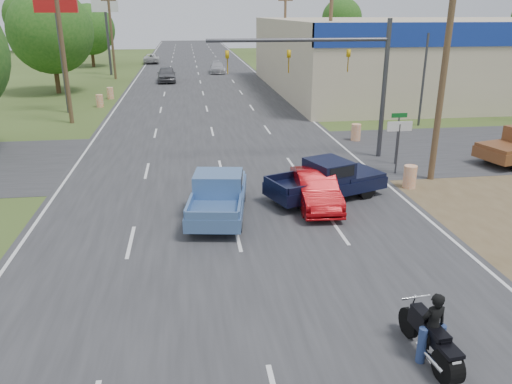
{
  "coord_description": "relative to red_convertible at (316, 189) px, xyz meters",
  "views": [
    {
      "loc": [
        -1.49,
        -7.59,
        7.32
      ],
      "look_at": [
        0.77,
        8.81,
        1.3
      ],
      "focal_mm": 35.0,
      "sensor_mm": 36.0,
      "label": 1
    }
  ],
  "objects": [
    {
      "name": "street_name_sign",
      "position": [
        5.43,
        5.06,
        0.92
      ],
      "size": [
        0.8,
        0.08,
        2.61
      ],
      "color": "#3F3F44",
      "rests_on": "ground"
    },
    {
      "name": "utility_pole_1",
      "position": [
        6.13,
        2.56,
        4.62
      ],
      "size": [
        2.0,
        0.28,
        10.0
      ],
      "color": "#4C3823",
      "rests_on": "ground"
    },
    {
      "name": "tree_6",
      "position": [
        -33.37,
        84.56,
        5.81
      ],
      "size": [
        8.82,
        8.82,
        10.92
      ],
      "color": "#422D19",
      "rests_on": "ground"
    },
    {
      "name": "navy_pickup",
      "position": [
        0.73,
        0.77,
        0.13
      ],
      "size": [
        5.29,
        3.51,
        1.64
      ],
      "rotation": [
        0.0,
        0.0,
        -1.21
      ],
      "color": "black",
      "rests_on": "ground"
    },
    {
      "name": "utility_pole_3",
      "position": [
        6.13,
        38.56,
        4.62
      ],
      "size": [
        2.0,
        0.28,
        10.0
      ],
      "color": "#4C3823",
      "rests_on": "ground"
    },
    {
      "name": "signal_mast",
      "position": [
        2.45,
        6.56,
        4.11
      ],
      "size": [
        9.12,
        0.4,
        7.0
      ],
      "color": "#3F3F44",
      "rests_on": "ground"
    },
    {
      "name": "utility_pole_2",
      "position": [
        6.13,
        20.56,
        4.62
      ],
      "size": [
        2.0,
        0.28,
        10.0
      ],
      "color": "#4C3823",
      "rests_on": "ground"
    },
    {
      "name": "barrel_0",
      "position": [
        4.63,
        1.56,
        -0.19
      ],
      "size": [
        0.56,
        0.56,
        1.0
      ],
      "primitive_type": "cylinder",
      "color": "orange",
      "rests_on": "ground"
    },
    {
      "name": "distant_car_silver",
      "position": [
        -0.95,
        45.99,
        -0.02
      ],
      "size": [
        2.1,
        4.71,
        1.34
      ],
      "primitive_type": "imported",
      "rotation": [
        0.0,
        0.0,
        -0.05
      ],
      "color": "#B5B5BA",
      "rests_on": "ground"
    },
    {
      "name": "main_road",
      "position": [
        -3.37,
        29.56,
        -0.68
      ],
      "size": [
        15.0,
        180.0,
        0.02
      ],
      "primitive_type": "cube",
      "color": "#2D2D30",
      "rests_on": "ground"
    },
    {
      "name": "red_convertible",
      "position": [
        0.0,
        0.0,
        0.0
      ],
      "size": [
        1.69,
        4.28,
        1.39
      ],
      "primitive_type": "imported",
      "rotation": [
        0.0,
        0.0,
        -0.05
      ],
      "color": "#94060A",
      "rests_on": "ground"
    },
    {
      "name": "pole_sign_left_near",
      "position": [
        -13.87,
        21.56,
        6.48
      ],
      "size": [
        3.0,
        0.35,
        9.2
      ],
      "color": "#3F3F44",
      "rests_on": "ground"
    },
    {
      "name": "tree_2",
      "position": [
        -17.57,
        55.56,
        4.26
      ],
      "size": [
        6.72,
        6.72,
        8.32
      ],
      "color": "#422D19",
      "rests_on": "ground"
    },
    {
      "name": "blue_pickup",
      "position": [
        -3.85,
        -0.32,
        0.14
      ],
      "size": [
        2.67,
        5.23,
        1.66
      ],
      "rotation": [
        0.0,
        0.0,
        -0.15
      ],
      "color": "black",
      "rests_on": "ground"
    },
    {
      "name": "tree_1",
      "position": [
        -16.87,
        31.56,
        4.88
      ],
      "size": [
        7.56,
        7.56,
        9.36
      ],
      "color": "#422D19",
      "rests_on": "ground"
    },
    {
      "name": "lane_sign",
      "position": [
        4.83,
        3.56,
        1.21
      ],
      "size": [
        1.2,
        0.08,
        2.52
      ],
      "color": "#3F3F44",
      "rests_on": "ground"
    },
    {
      "name": "barrel_2",
      "position": [
        -11.87,
        23.56,
        -0.19
      ],
      "size": [
        0.56,
        0.56,
        1.0
      ],
      "primitive_type": "cylinder",
      "color": "orange",
      "rests_on": "ground"
    },
    {
      "name": "distant_car_grey",
      "position": [
        -6.99,
        38.23,
        0.13
      ],
      "size": [
        2.08,
        4.87,
        1.64
      ],
      "primitive_type": "imported",
      "rotation": [
        0.0,
        0.0,
        0.03
      ],
      "color": "#545459",
      "rests_on": "ground"
    },
    {
      "name": "motorcycle",
      "position": [
        0.2,
        -9.56,
        -0.17
      ],
      "size": [
        0.72,
        2.34,
        1.19
      ],
      "rotation": [
        0.0,
        0.0,
        0.1
      ],
      "color": "black",
      "rests_on": "ground"
    },
    {
      "name": "pole_sign_left_far",
      "position": [
        -13.87,
        45.56,
        6.48
      ],
      "size": [
        3.0,
        0.35,
        9.2
      ],
      "color": "#3F3F44",
      "rests_on": "ground"
    },
    {
      "name": "dirt_verge",
      "position": [
        7.63,
        -0.44,
        -0.69
      ],
      "size": [
        8.0,
        18.0,
        0.01
      ],
      "primitive_type": "cube",
      "color": "brown",
      "rests_on": "ground"
    },
    {
      "name": "barrel_1",
      "position": [
        5.03,
        10.06,
        -0.19
      ],
      "size": [
        0.56,
        0.56,
        1.0
      ],
      "primitive_type": "cylinder",
      "color": "orange",
      "rests_on": "ground"
    },
    {
      "name": "barrel_3",
      "position": [
        -11.57,
        27.56,
        -0.19
      ],
      "size": [
        0.56,
        0.56,
        1.0
      ],
      "primitive_type": "cylinder",
      "color": "orange",
      "rests_on": "ground"
    },
    {
      "name": "utility_pole_5",
      "position": [
        -12.87,
        17.56,
        4.62
      ],
      "size": [
        2.0,
        0.28,
        10.0
      ],
      "color": "#4C3823",
      "rests_on": "ground"
    },
    {
      "name": "tree_5",
      "position": [
        26.63,
        84.56,
        5.19
      ],
      "size": [
        7.98,
        7.98,
        9.88
      ],
      "color": "#422D19",
      "rests_on": "ground"
    },
    {
      "name": "rider",
      "position": [
        0.19,
        -9.49,
        0.11
      ],
      "size": [
        0.62,
        0.44,
        1.6
      ],
      "primitive_type": "imported",
      "rotation": [
        0.0,
        0.0,
        3.24
      ],
      "color": "black",
      "rests_on": "ground"
    },
    {
      "name": "cross_road",
      "position": [
        -3.37,
        7.56,
        -0.68
      ],
      "size": [
        120.0,
        10.0,
        0.02
      ],
      "primitive_type": "cube",
      "color": "#2D2D30",
      "rests_on": "ground"
    },
    {
      "name": "distant_car_white",
      "position": [
        -9.87,
        59.54,
        -0.02
      ],
      "size": [
        2.4,
        4.94,
        1.35
      ],
      "primitive_type": "imported",
      "rotation": [
        0.0,
        0.0,
        3.17
      ],
      "color": "silver",
      "rests_on": "ground"
    },
    {
      "name": "utility_pole_6",
      "position": [
        -12.87,
        41.56,
        4.62
      ],
      "size": [
        2.0,
        0.28,
        10.0
      ],
      "color": "#4C3823",
      "rests_on": "ground"
    }
  ]
}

